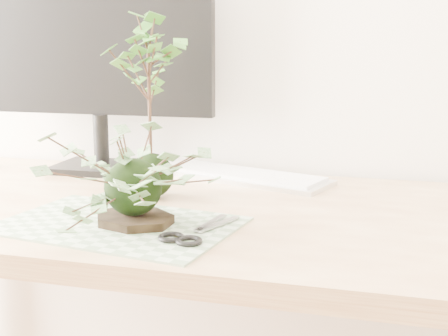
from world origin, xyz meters
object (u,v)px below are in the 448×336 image
Objects in this scene: ivy_kokedama at (132,160)px; keyboard at (235,175)px; desk at (189,247)px; monitor at (99,52)px; maple_kokedama at (149,65)px.

ivy_kokedama reaches higher than keyboard.
desk is at bearing 72.06° from ivy_kokedama.
desk is 0.57m from monitor.
monitor is at bearing 134.14° from maple_kokedama.
desk is at bearing -78.02° from keyboard.
monitor is (-0.32, 0.27, 0.38)m from desk.
maple_kokedama is at bearing -47.11° from monitor.
maple_kokedama is 0.32m from monitor.
monitor is (-0.35, 0.00, 0.29)m from keyboard.
maple_kokedama is 0.68× the size of monitor.
monitor reaches higher than ivy_kokedama.
maple_kokedama is at bearing -100.85° from keyboard.
keyboard reaches higher than desk.
ivy_kokedama is 0.25m from maple_kokedama.
keyboard is at bearing 61.33° from maple_kokedama.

